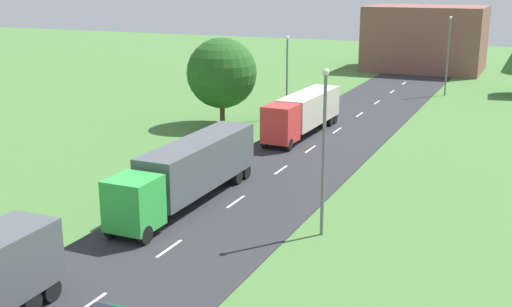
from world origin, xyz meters
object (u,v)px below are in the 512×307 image
(truck_third, at_px, (303,112))
(lamppost_second, at_px, (324,145))
(lamppost_fourth, at_px, (448,52))
(lamppost_third, at_px, (287,73))
(tree_elm, at_px, (222,73))
(distant_building, at_px, (426,38))
(truck_second, at_px, (189,170))

(truck_third, bearing_deg, lamppost_second, -67.49)
(truck_third, height_order, lamppost_fourth, lamppost_fourth)
(lamppost_third, xyz_separation_m, tree_elm, (-4.40, -5.40, 0.40))
(lamppost_fourth, bearing_deg, distant_building, 106.10)
(lamppost_second, relative_size, lamppost_fourth, 0.97)
(distant_building, bearing_deg, truck_second, -92.12)
(truck_second, relative_size, distant_building, 0.83)
(lamppost_second, distance_m, distant_building, 68.85)
(truck_third, bearing_deg, distant_building, 87.23)
(lamppost_fourth, bearing_deg, lamppost_third, -122.90)
(lamppost_fourth, xyz_separation_m, tree_elm, (-16.95, -24.79, -0.20))
(truck_third, height_order, lamppost_third, lamppost_third)
(tree_elm, xyz_separation_m, distant_building, (10.70, 46.45, -0.17))
(truck_second, bearing_deg, truck_third, 89.45)
(lamppost_fourth, xyz_separation_m, distant_building, (-6.25, 21.66, -0.36))
(tree_elm, relative_size, distant_building, 0.49)
(lamppost_fourth, relative_size, tree_elm, 1.13)
(truck_third, bearing_deg, lamppost_third, 122.53)
(lamppost_fourth, height_order, distant_building, distant_building)
(truck_third, relative_size, lamppost_fourth, 1.37)
(tree_elm, bearing_deg, truck_second, -68.27)
(truck_third, height_order, lamppost_second, lamppost_second)
(truck_second, xyz_separation_m, lamppost_third, (-3.82, 26.02, 2.33))
(truck_third, bearing_deg, lamppost_fourth, 71.60)
(truck_second, height_order, lamppost_third, lamppost_third)
(truck_third, relative_size, distant_building, 0.75)
(truck_third, xyz_separation_m, tree_elm, (-8.41, 0.88, 2.80))
(lamppost_third, relative_size, tree_elm, 0.98)
(truck_second, height_order, tree_elm, tree_elm)
(distant_building, bearing_deg, lamppost_third, -98.72)
(truck_second, relative_size, lamppost_fourth, 1.51)
(lamppost_third, distance_m, lamppost_fourth, 23.11)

